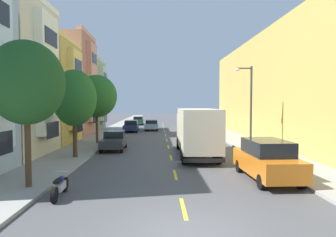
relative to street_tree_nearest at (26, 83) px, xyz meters
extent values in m
plane|color=#4C4C4F|center=(6.40, 25.53, -4.53)|extent=(160.00, 160.00, 0.00)
cube|color=#99968E|center=(-0.70, 23.53, -4.46)|extent=(3.20, 120.00, 0.14)
cube|color=#99968E|center=(13.50, 23.53, -4.46)|extent=(3.20, 120.00, 0.14)
cube|color=yellow|center=(6.40, -2.47, -4.53)|extent=(0.14, 2.20, 0.01)
cube|color=yellow|center=(6.40, 2.53, -4.53)|extent=(0.14, 2.20, 0.01)
cube|color=yellow|center=(6.40, 7.53, -4.53)|extent=(0.14, 2.20, 0.01)
cube|color=yellow|center=(6.40, 12.53, -4.53)|extent=(0.14, 2.20, 0.01)
cube|color=yellow|center=(6.40, 17.53, -4.53)|extent=(0.14, 2.20, 0.01)
cube|color=yellow|center=(6.40, 22.53, -4.53)|extent=(0.14, 2.20, 0.01)
cube|color=yellow|center=(6.40, 27.53, -4.53)|extent=(0.14, 2.20, 0.01)
cube|color=yellow|center=(6.40, 32.53, -4.53)|extent=(0.14, 2.20, 0.01)
cube|color=yellow|center=(6.40, 37.53, -4.53)|extent=(0.14, 2.20, 0.01)
cube|color=yellow|center=(6.40, 42.53, -4.53)|extent=(0.14, 2.20, 0.01)
cube|color=#1E232D|center=(-1.73, 1.12, -2.71)|extent=(0.04, 2.29, 1.10)
cube|color=white|center=(-2.55, 8.01, 6.17)|extent=(0.60, 6.69, 0.44)
cube|color=white|center=(-2.02, 8.01, 1.13)|extent=(0.55, 3.01, 8.18)
cube|color=#1E232D|center=(-1.73, 8.01, -2.65)|extent=(0.04, 2.29, 1.10)
cube|color=#1E232D|center=(-1.73, 8.01, 0.50)|extent=(0.04, 2.29, 1.10)
cube|color=#1E232D|center=(-1.73, 8.01, 3.64)|extent=(0.04, 2.29, 1.10)
cube|color=tan|center=(-7.71, 14.89, 0.05)|extent=(10.83, 6.69, 9.17)
cube|color=#F9D572|center=(-2.55, 14.89, 4.86)|extent=(0.60, 6.69, 0.44)
cube|color=#F9D572|center=(-2.02, 14.89, 0.42)|extent=(0.55, 3.01, 7.15)
cube|color=#1E232D|center=(-1.73, 14.89, -2.88)|extent=(0.04, 2.29, 1.10)
cube|color=#1E232D|center=(-1.73, 14.89, -0.13)|extent=(0.04, 2.29, 1.10)
cube|color=#1E232D|center=(-1.73, 14.89, 2.62)|extent=(0.04, 2.29, 1.10)
cube|color=#B27560|center=(-7.45, 21.78, 1.14)|extent=(10.31, 6.69, 11.35)
cube|color=#E19B83|center=(-2.55, 21.78, 7.03)|extent=(0.60, 6.69, 0.44)
cube|color=#E19B83|center=(-2.02, 21.78, 1.59)|extent=(0.55, 3.01, 8.85)
cube|color=#1E232D|center=(-1.73, 21.78, -2.49)|extent=(0.04, 2.29, 1.10)
cube|color=#1E232D|center=(-1.73, 21.78, 0.91)|extent=(0.04, 2.29, 1.10)
cube|color=#1E232D|center=(-1.73, 21.78, 4.32)|extent=(0.04, 2.29, 1.10)
cube|color=#99AD8E|center=(-8.94, 28.67, 0.21)|extent=(13.29, 6.69, 9.48)
cube|color=beige|center=(-2.55, 28.67, 5.17)|extent=(0.60, 6.69, 0.44)
cube|color=beige|center=(-2.02, 28.67, 0.58)|extent=(0.55, 3.01, 7.39)
cube|color=#1E232D|center=(-1.73, 28.67, -2.83)|extent=(0.04, 2.29, 1.10)
cube|color=#1E232D|center=(-1.73, 28.67, 0.02)|extent=(0.04, 2.29, 1.10)
cube|color=#1E232D|center=(-1.73, 28.67, 2.86)|extent=(0.04, 2.29, 1.10)
cube|color=tan|center=(20.10, 15.53, 0.66)|extent=(10.00, 36.00, 10.38)
cylinder|color=#47331E|center=(0.00, 0.00, -2.85)|extent=(0.25, 0.25, 3.09)
ellipsoid|color=#1E4C1E|center=(0.00, 0.00, 0.02)|extent=(3.13, 3.13, 3.53)
cylinder|color=#47331E|center=(0.00, 7.15, -3.13)|extent=(0.29, 0.29, 2.53)
ellipsoid|color=#235B23|center=(0.00, 7.15, -0.47)|extent=(2.88, 2.88, 3.73)
cylinder|color=#47331E|center=(0.00, 14.29, -2.99)|extent=(0.22, 0.22, 2.81)
ellipsoid|color=#235B23|center=(0.00, 14.29, -0.15)|extent=(3.62, 3.62, 3.82)
cylinder|color=#38383D|center=(12.50, 9.41, -1.22)|extent=(0.16, 0.16, 6.34)
cylinder|color=#38383D|center=(11.95, 9.41, 1.80)|extent=(1.10, 0.10, 0.10)
ellipsoid|color=silver|center=(11.45, 9.41, 1.70)|extent=(0.44, 0.28, 0.20)
cube|color=beige|center=(8.19, 7.02, -2.54)|extent=(2.47, 6.05, 2.67)
cube|color=beige|center=(8.24, 11.18, -2.77)|extent=(2.33, 1.93, 2.20)
cube|color=black|center=(8.25, 12.08, -2.29)|extent=(2.02, 0.10, 0.97)
cube|color=black|center=(8.15, 4.09, -4.10)|extent=(2.40, 0.19, 0.24)
cylinder|color=black|center=(9.30, 11.22, -4.05)|extent=(0.29, 0.96, 0.96)
cylinder|color=black|center=(7.18, 11.25, -4.05)|extent=(0.29, 0.96, 0.96)
cylinder|color=black|center=(9.23, 5.20, -4.05)|extent=(0.29, 0.96, 0.96)
cylinder|color=black|center=(7.11, 5.22, -4.05)|extent=(0.29, 0.96, 0.96)
cylinder|color=black|center=(9.24, 6.30, -4.05)|extent=(0.29, 0.96, 0.96)
cylinder|color=black|center=(7.12, 6.32, -4.05)|extent=(0.29, 0.96, 0.96)
cube|color=#333338|center=(2.00, 10.97, -3.89)|extent=(1.76, 4.01, 0.62)
cube|color=black|center=(2.00, 11.45, -3.31)|extent=(1.54, 1.69, 0.55)
cylinder|color=black|center=(1.25, 9.60, -4.20)|extent=(0.22, 0.66, 0.66)
cylinder|color=black|center=(2.77, 9.61, -4.20)|extent=(0.22, 0.66, 0.66)
cylinder|color=black|center=(1.24, 12.32, -4.20)|extent=(0.22, 0.66, 0.66)
cylinder|color=black|center=(2.76, 12.33, -4.20)|extent=(0.22, 0.66, 0.66)
cube|color=#B2B5BA|center=(10.72, 38.02, -3.90)|extent=(1.90, 4.54, 0.60)
cube|color=black|center=(10.72, 37.80, -3.35)|extent=(1.63, 2.19, 0.50)
cylinder|color=black|center=(11.47, 39.57, -4.20)|extent=(0.23, 0.66, 0.66)
cylinder|color=black|center=(9.89, 39.54, -4.20)|extent=(0.23, 0.66, 0.66)
cylinder|color=black|center=(11.54, 36.51, -4.20)|extent=(0.23, 0.66, 0.66)
cylinder|color=black|center=(9.96, 36.48, -4.20)|extent=(0.23, 0.66, 0.66)
cube|color=tan|center=(10.74, 26.63, -3.89)|extent=(1.75, 4.00, 0.62)
cube|color=black|center=(10.74, 26.15, -3.31)|extent=(1.54, 1.68, 0.55)
cylinder|color=black|center=(11.50, 27.98, -4.20)|extent=(0.22, 0.66, 0.66)
cylinder|color=black|center=(9.98, 27.99, -4.20)|extent=(0.22, 0.66, 0.66)
cylinder|color=black|center=(11.50, 25.26, -4.20)|extent=(0.22, 0.66, 0.66)
cylinder|color=black|center=(9.98, 25.27, -4.20)|extent=(0.22, 0.66, 0.66)
cube|color=navy|center=(1.94, 26.97, -3.89)|extent=(1.91, 4.73, 0.62)
cube|color=black|center=(1.93, 27.35, -3.31)|extent=(1.65, 2.85, 0.55)
cylinder|color=black|center=(1.17, 25.36, -4.20)|extent=(0.23, 0.66, 0.66)
cylinder|color=black|center=(2.77, 25.39, -4.20)|extent=(0.23, 0.66, 0.66)
cylinder|color=black|center=(1.11, 28.55, -4.20)|extent=(0.23, 0.66, 0.66)
cylinder|color=black|center=(2.71, 28.58, -4.20)|extent=(0.23, 0.66, 0.66)
cube|color=#194C28|center=(1.94, 40.77, -3.90)|extent=(1.89, 4.53, 0.60)
cube|color=black|center=(1.94, 41.00, -3.35)|extent=(1.63, 2.19, 0.50)
cylinder|color=black|center=(1.19, 39.23, -4.20)|extent=(0.23, 0.66, 0.66)
cylinder|color=black|center=(2.76, 39.26, -4.20)|extent=(0.23, 0.66, 0.66)
cylinder|color=black|center=(1.12, 42.29, -4.20)|extent=(0.23, 0.66, 0.66)
cylinder|color=black|center=(2.70, 42.32, -4.20)|extent=(0.23, 0.66, 0.66)
cube|color=orange|center=(10.76, 1.37, -3.75)|extent=(2.06, 4.84, 0.90)
cube|color=black|center=(10.76, 1.37, -2.95)|extent=(1.78, 2.82, 0.70)
cylinder|color=black|center=(11.59, 3.02, -4.20)|extent=(0.23, 0.66, 0.66)
cylinder|color=black|center=(9.86, 2.98, -4.20)|extent=(0.23, 0.66, 0.66)
cylinder|color=black|center=(11.66, -0.25, -4.20)|extent=(0.23, 0.66, 0.66)
cylinder|color=black|center=(9.94, -0.29, -4.20)|extent=(0.23, 0.66, 0.66)
cube|color=#7A9EC6|center=(4.60, 29.12, -3.90)|extent=(1.80, 4.50, 0.60)
cube|color=black|center=(4.60, 29.35, -3.35)|extent=(1.58, 2.16, 0.50)
cylinder|color=black|center=(3.81, 27.59, -4.20)|extent=(0.22, 0.66, 0.66)
cylinder|color=black|center=(5.39, 27.59, -4.20)|extent=(0.22, 0.66, 0.66)
cylinder|color=black|center=(3.81, 30.65, -4.20)|extent=(0.22, 0.66, 0.66)
cylinder|color=black|center=(5.39, 30.65, -4.20)|extent=(0.22, 0.66, 0.66)
cylinder|color=black|center=(1.62, -0.30, -4.23)|extent=(0.16, 0.61, 0.60)
cylinder|color=black|center=(1.68, -1.75, -4.23)|extent=(0.16, 0.61, 0.60)
cube|color=silver|center=(1.65, -1.02, -4.11)|extent=(0.31, 0.82, 0.28)
ellipsoid|color=navy|center=(1.64, -0.85, -3.85)|extent=(0.24, 0.48, 0.22)
cube|color=black|center=(1.66, -1.28, -3.83)|extent=(0.24, 0.53, 0.10)
cylinder|color=silver|center=(1.63, -0.41, -3.65)|extent=(0.62, 0.06, 0.03)
camera|label=1|loc=(5.51, -12.71, -0.89)|focal=31.83mm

